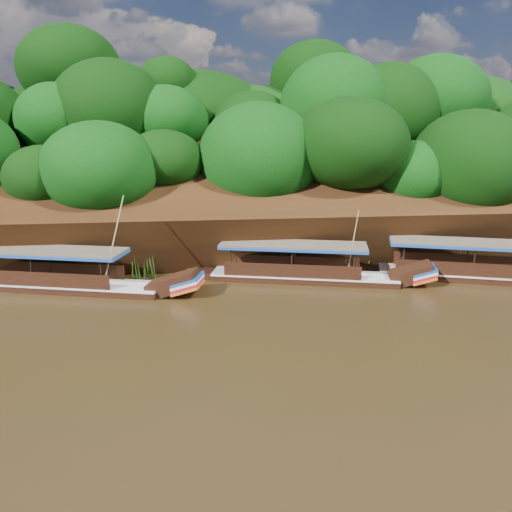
{
  "coord_description": "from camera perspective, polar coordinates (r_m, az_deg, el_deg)",
  "views": [
    {
      "loc": [
        -3.74,
        -20.87,
        9.1
      ],
      "look_at": [
        -0.4,
        7.0,
        1.74
      ],
      "focal_mm": 35.0,
      "sensor_mm": 36.0,
      "label": 1
    }
  ],
  "objects": [
    {
      "name": "reeds",
      "position": [
        31.53,
        -5.4,
        -0.48
      ],
      "size": [
        48.41,
        2.66,
        2.14
      ],
      "color": "#2A5715",
      "rests_on": "ground"
    },
    {
      "name": "boat_2",
      "position": [
        30.38,
        -20.74,
        -2.68
      ],
      "size": [
        14.82,
        5.78,
        5.9
      ],
      "rotation": [
        0.0,
        0.0,
        -0.27
      ],
      "color": "black",
      "rests_on": "ground"
    },
    {
      "name": "riverbank",
      "position": [
        44.35,
        -1.93,
        5.32
      ],
      "size": [
        120.0,
        30.06,
        19.4
      ],
      "color": "black",
      "rests_on": "ground"
    },
    {
      "name": "ground",
      "position": [
        23.08,
        3.09,
        -8.56
      ],
      "size": [
        160.0,
        160.0,
        0.0
      ],
      "primitive_type": "plane",
      "color": "black",
      "rests_on": "ground"
    },
    {
      "name": "boat_0",
      "position": [
        33.38,
        25.74,
        -1.68
      ],
      "size": [
        14.35,
        6.44,
        5.17
      ],
      "rotation": [
        0.0,
        0.0,
        -0.33
      ],
      "color": "black",
      "rests_on": "ground"
    },
    {
      "name": "boat_1",
      "position": [
        30.23,
        6.79,
        -1.92
      ],
      "size": [
        13.2,
        5.15,
        4.97
      ],
      "rotation": [
        0.0,
        0.0,
        -0.26
      ],
      "color": "black",
      "rests_on": "ground"
    }
  ]
}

